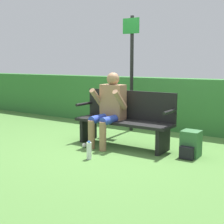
{
  "coord_description": "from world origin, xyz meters",
  "views": [
    {
      "loc": [
        2.65,
        -4.31,
        1.37
      ],
      "look_at": [
        -0.15,
        -0.1,
        0.58
      ],
      "focal_mm": 50.0,
      "sensor_mm": 36.0,
      "label": 1
    }
  ],
  "objects_px": {
    "water_bottle": "(89,151)",
    "signpost": "(132,66)",
    "park_bench": "(125,119)",
    "backpack": "(190,145)",
    "person_seated": "(110,106)"
  },
  "relations": [
    {
      "from": "water_bottle",
      "to": "signpost",
      "type": "distance_m",
      "value": 2.4
    },
    {
      "from": "park_bench",
      "to": "water_bottle",
      "type": "height_order",
      "value": "park_bench"
    },
    {
      "from": "signpost",
      "to": "backpack",
      "type": "bearing_deg",
      "value": -33.78
    },
    {
      "from": "park_bench",
      "to": "backpack",
      "type": "distance_m",
      "value": 1.18
    },
    {
      "from": "park_bench",
      "to": "person_seated",
      "type": "distance_m",
      "value": 0.34
    },
    {
      "from": "person_seated",
      "to": "water_bottle",
      "type": "height_order",
      "value": "person_seated"
    },
    {
      "from": "backpack",
      "to": "signpost",
      "type": "bearing_deg",
      "value": 146.22
    },
    {
      "from": "person_seated",
      "to": "signpost",
      "type": "relative_size",
      "value": 0.53
    },
    {
      "from": "person_seated",
      "to": "water_bottle",
      "type": "relative_size",
      "value": 4.6
    },
    {
      "from": "backpack",
      "to": "water_bottle",
      "type": "distance_m",
      "value": 1.49
    },
    {
      "from": "water_bottle",
      "to": "signpost",
      "type": "bearing_deg",
      "value": 103.32
    },
    {
      "from": "water_bottle",
      "to": "signpost",
      "type": "height_order",
      "value": "signpost"
    },
    {
      "from": "backpack",
      "to": "water_bottle",
      "type": "bearing_deg",
      "value": -142.14
    },
    {
      "from": "water_bottle",
      "to": "signpost",
      "type": "xyz_separation_m",
      "value": [
        -0.48,
        2.02,
        1.19
      ]
    },
    {
      "from": "park_bench",
      "to": "signpost",
      "type": "distance_m",
      "value": 1.47
    }
  ]
}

